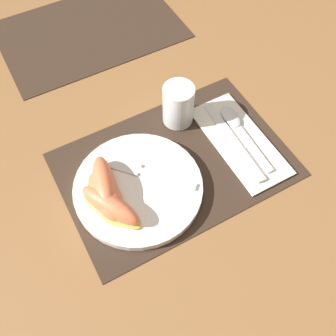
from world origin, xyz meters
TOP-DOWN VIEW (x-y plane):
  - ground_plane at (0.00, 0.00)m, footprint 3.00×3.00m
  - placemat at (0.00, 0.00)m, footprint 0.45×0.31m
  - placemat_far at (0.01, 0.47)m, footprint 0.45×0.31m
  - plate at (-0.09, -0.02)m, footprint 0.25×0.25m
  - juice_glass at (0.06, 0.10)m, footprint 0.07×0.07m
  - napkin at (0.15, -0.02)m, footprint 0.11×0.24m
  - knife at (0.13, -0.02)m, footprint 0.03×0.22m
  - spoon at (0.16, 0.02)m, footprint 0.04×0.19m
  - fork at (-0.07, 0.00)m, footprint 0.14×0.15m
  - citrus_wedge_0 at (-0.15, -0.00)m, footprint 0.08×0.14m
  - citrus_wedge_1 at (-0.16, -0.02)m, footprint 0.06×0.12m
  - citrus_wedge_2 at (-0.16, -0.04)m, footprint 0.10×0.14m

SIDE VIEW (x-z plane):
  - ground_plane at x=0.00m, z-range 0.00..0.00m
  - placemat at x=0.00m, z-range 0.00..0.00m
  - placemat_far at x=0.01m, z-range 0.00..0.00m
  - napkin at x=0.15m, z-range 0.00..0.01m
  - knife at x=0.13m, z-range 0.01..0.01m
  - spoon at x=0.16m, z-range 0.01..0.02m
  - plate at x=-0.09m, z-range 0.00..0.02m
  - fork at x=-0.07m, z-range 0.02..0.02m
  - citrus_wedge_1 at x=-0.16m, z-range 0.02..0.06m
  - citrus_wedge_2 at x=-0.16m, z-range 0.02..0.06m
  - citrus_wedge_0 at x=-0.15m, z-range 0.02..0.06m
  - juice_glass at x=0.06m, z-range 0.00..0.09m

